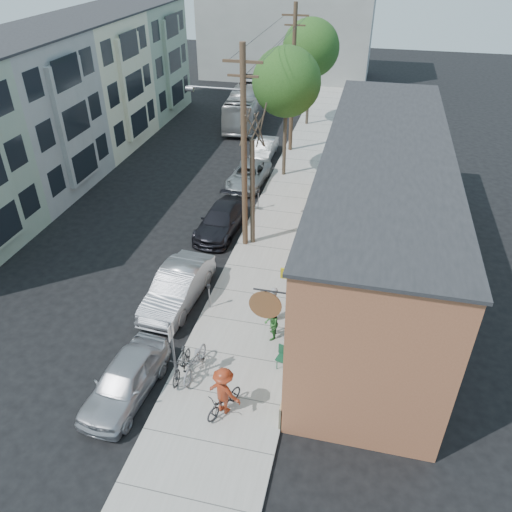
% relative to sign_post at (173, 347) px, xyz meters
% --- Properties ---
extents(ground, '(120.00, 120.00, 0.00)m').
position_rel_sign_post_xyz_m(ground, '(-2.35, 3.73, -1.83)').
color(ground, black).
extents(sidewalk, '(4.50, 58.00, 0.15)m').
position_rel_sign_post_xyz_m(sidewalk, '(1.90, 14.73, -1.76)').
color(sidewalk, '#ABA69F').
rests_on(sidewalk, ground).
extents(cafe_building, '(6.60, 20.20, 6.61)m').
position_rel_sign_post_xyz_m(cafe_building, '(6.64, 8.73, 1.47)').
color(cafe_building, '#9F5B3B').
rests_on(cafe_building, ground).
extents(apartment_row, '(6.30, 32.00, 9.00)m').
position_rel_sign_post_xyz_m(apartment_row, '(-14.20, 17.73, 2.67)').
color(apartment_row, '#92A58B').
rests_on(apartment_row, ground).
extents(end_cap_building, '(18.00, 8.00, 12.00)m').
position_rel_sign_post_xyz_m(end_cap_building, '(-4.35, 45.73, 4.17)').
color(end_cap_building, '#9A9B96').
rests_on(end_cap_building, ground).
extents(sign_post, '(0.07, 0.45, 2.80)m').
position_rel_sign_post_xyz_m(sign_post, '(0.00, 0.00, 0.00)').
color(sign_post, slate).
rests_on(sign_post, sidewalk).
extents(parking_meter_near, '(0.14, 0.14, 1.24)m').
position_rel_sign_post_xyz_m(parking_meter_near, '(-0.10, 4.32, -0.85)').
color(parking_meter_near, slate).
rests_on(parking_meter_near, sidewalk).
extents(parking_meter_far, '(0.14, 0.14, 1.24)m').
position_rel_sign_post_xyz_m(parking_meter_far, '(-0.10, 13.75, -0.85)').
color(parking_meter_far, slate).
rests_on(parking_meter_far, sidewalk).
extents(utility_pole_near, '(3.57, 0.28, 10.00)m').
position_rel_sign_post_xyz_m(utility_pole_near, '(0.04, 9.87, 3.58)').
color(utility_pole_near, '#503A28').
rests_on(utility_pole_near, sidewalk).
extents(utility_pole_far, '(1.80, 0.28, 10.00)m').
position_rel_sign_post_xyz_m(utility_pole_far, '(0.10, 23.53, 3.51)').
color(utility_pole_far, '#503A28').
rests_on(utility_pole_far, sidewalk).
extents(tree_bare, '(0.24, 0.24, 5.67)m').
position_rel_sign_post_xyz_m(tree_bare, '(0.45, 10.09, 1.15)').
color(tree_bare, '#44392C').
rests_on(tree_bare, sidewalk).
extents(tree_leafy_mid, '(4.24, 4.24, 8.22)m').
position_rel_sign_post_xyz_m(tree_leafy_mid, '(0.45, 19.01, 4.40)').
color(tree_leafy_mid, '#44392C').
rests_on(tree_leafy_mid, sidewalk).
extents(tree_leafy_far, '(4.48, 4.48, 8.30)m').
position_rel_sign_post_xyz_m(tree_leafy_far, '(0.45, 29.65, 4.36)').
color(tree_leafy_far, '#44392C').
rests_on(tree_leafy_far, sidewalk).
extents(patio_chair_a, '(0.58, 0.58, 0.88)m').
position_rel_sign_post_xyz_m(patio_chair_a, '(3.76, 3.11, -1.24)').
color(patio_chair_a, '#13442A').
rests_on(patio_chair_a, sidewalk).
extents(patio_chair_b, '(0.61, 0.61, 0.88)m').
position_rel_sign_post_xyz_m(patio_chair_b, '(3.69, 1.58, -1.24)').
color(patio_chair_b, '#13442A').
rests_on(patio_chair_b, sidewalk).
extents(patron_grey, '(0.55, 0.69, 1.66)m').
position_rel_sign_post_xyz_m(patron_grey, '(2.76, 4.18, -0.85)').
color(patron_grey, gray).
rests_on(patron_grey, sidewalk).
extents(patron_green, '(0.65, 0.79, 1.49)m').
position_rel_sign_post_xyz_m(patron_green, '(2.93, 3.04, -0.94)').
color(patron_green, '#2D6B2A').
rests_on(patron_green, sidewalk).
extents(cyclist, '(1.40, 1.06, 1.92)m').
position_rel_sign_post_xyz_m(cyclist, '(2.11, -0.91, -0.72)').
color(cyclist, maroon).
rests_on(cyclist, sidewalk).
extents(cyclist_bike, '(1.26, 1.80, 0.90)m').
position_rel_sign_post_xyz_m(cyclist_bike, '(2.11, -0.91, -1.23)').
color(cyclist_bike, black).
rests_on(cyclist_bike, sidewalk).
extents(parked_bike_a, '(0.52, 1.84, 1.11)m').
position_rel_sign_post_xyz_m(parked_bike_a, '(0.10, 0.31, -1.13)').
color(parked_bike_a, black).
rests_on(parked_bike_a, sidewalk).
extents(parked_bike_b, '(0.84, 2.11, 1.09)m').
position_rel_sign_post_xyz_m(parked_bike_b, '(0.55, 0.56, -1.14)').
color(parked_bike_b, slate).
rests_on(parked_bike_b, sidewalk).
extents(car_0, '(2.08, 4.49, 1.49)m').
position_rel_sign_post_xyz_m(car_0, '(-1.55, -0.93, -1.09)').
color(car_0, '#ADADB5').
rests_on(car_0, ground).
extents(car_1, '(2.04, 5.05, 1.63)m').
position_rel_sign_post_xyz_m(car_1, '(-1.64, 4.56, -1.02)').
color(car_1, '#A5A5AD').
rests_on(car_1, ground).
extents(car_2, '(2.25, 4.97, 1.41)m').
position_rel_sign_post_xyz_m(car_2, '(-1.55, 11.00, -1.13)').
color(car_2, black).
rests_on(car_2, ground).
extents(car_3, '(2.35, 4.74, 1.29)m').
position_rel_sign_post_xyz_m(car_3, '(-1.55, 17.22, -1.19)').
color(car_3, gray).
rests_on(car_3, ground).
extents(car_4, '(1.38, 3.92, 1.29)m').
position_rel_sign_post_xyz_m(car_4, '(-1.55, 22.00, -1.19)').
color(car_4, '#A2A7AA').
rests_on(car_4, ground).
extents(bus, '(3.24, 10.61, 2.91)m').
position_rel_sign_post_xyz_m(bus, '(-4.76, 29.86, -0.38)').
color(bus, silver).
rests_on(bus, ground).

